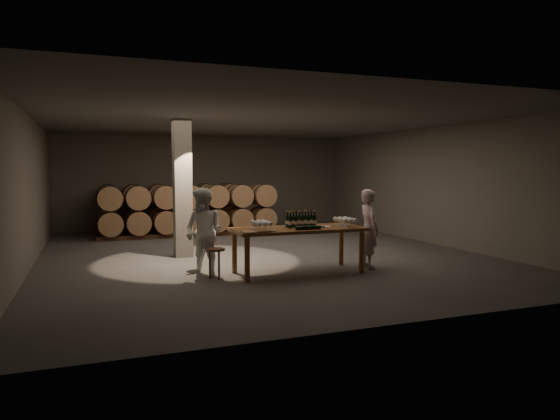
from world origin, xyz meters
name	(u,v)px	position (x,y,z in m)	size (l,w,h in m)	color
room	(182,188)	(-1.80, 0.20, 1.60)	(12.00, 12.00, 12.00)	#4A4745
tasting_table	(298,233)	(0.00, -2.50, 0.80)	(2.60, 1.10, 0.90)	brown
barrel_stack_back	(171,206)	(-1.35, 5.20, 0.83)	(4.70, 0.95, 1.57)	#55321D
barrel_stack_front	(190,209)	(-0.96, 3.80, 0.83)	(5.48, 0.95, 1.57)	#55321D
bottle_cluster	(301,221)	(0.09, -2.43, 1.02)	(0.60, 0.23, 0.33)	black
lying_bottles	(309,228)	(0.07, -2.85, 0.94)	(0.60, 0.08, 0.08)	black
glass_cluster_left	(261,223)	(-0.80, -2.61, 1.03)	(0.31, 0.53, 0.18)	silver
glass_cluster_right	(345,220)	(0.98, -2.60, 1.03)	(0.31, 0.53, 0.18)	silver
plate	(325,227)	(0.53, -2.59, 0.91)	(0.25, 0.25, 0.01)	white
notebook_near	(262,231)	(-0.88, -2.90, 0.92)	(0.27, 0.21, 0.03)	#8F5E34
notebook_corner	(249,232)	(-1.14, -2.92, 0.91)	(0.23, 0.30, 0.03)	#8F5E34
pen	(272,232)	(-0.70, -2.94, 0.91)	(0.01, 0.01, 0.15)	black
stool	(216,254)	(-1.64, -2.44, 0.47)	(0.34, 0.34, 0.57)	#55321D
person_man	(369,229)	(1.58, -2.53, 0.82)	(0.60, 0.39, 1.64)	beige
person_woman	(204,232)	(-1.79, -2.11, 0.85)	(0.82, 0.64, 1.69)	silver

